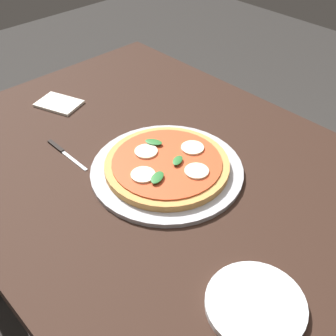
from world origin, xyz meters
TOP-DOWN VIEW (x-y plane):
  - ground_plane at (0.00, 0.00)m, footprint 6.00×6.00m
  - dining_table at (0.00, 0.00)m, footprint 1.20×0.93m
  - serving_tray at (0.06, 0.00)m, footprint 0.38×0.38m
  - pizza at (0.06, 0.00)m, footprint 0.31×0.31m
  - plate_white at (0.45, -0.14)m, footprint 0.18×0.18m
  - napkin at (-0.40, -0.02)m, footprint 0.15×0.13m
  - knife at (-0.19, -0.15)m, footprint 0.17×0.01m

SIDE VIEW (x-z plane):
  - ground_plane at x=0.00m, z-range 0.00..0.00m
  - dining_table at x=0.00m, z-range 0.27..1.02m
  - knife at x=-0.19m, z-range 0.75..0.76m
  - napkin at x=-0.40m, z-range 0.75..0.76m
  - serving_tray at x=0.06m, z-range 0.75..0.77m
  - plate_white at x=0.45m, z-range 0.75..0.77m
  - pizza at x=0.06m, z-range 0.76..0.79m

